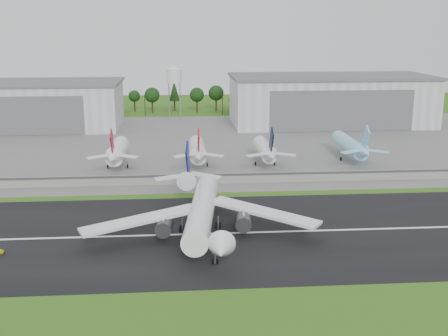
{
  "coord_description": "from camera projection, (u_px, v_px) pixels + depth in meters",
  "views": [
    {
      "loc": [
        -2.29,
        -118.77,
        49.2
      ],
      "look_at": [
        10.28,
        40.0,
        9.0
      ],
      "focal_mm": 45.0,
      "sensor_mm": 36.0,
      "label": 1
    }
  ],
  "objects": [
    {
      "name": "hangar_east",
      "position": [
        330.0,
        100.0,
        289.06
      ],
      "size": [
        102.0,
        47.0,
        25.2
      ],
      "color": "silver",
      "rests_on": "ground"
    },
    {
      "name": "blast_fence",
      "position": [
        188.0,
        179.0,
        179.72
      ],
      "size": [
        240.0,
        0.61,
        3.5
      ],
      "color": "gray",
      "rests_on": "ground"
    },
    {
      "name": "treeline",
      "position": [
        184.0,
        112.0,
        334.83
      ],
      "size": [
        320.0,
        16.0,
        22.0
      ],
      "primitive_type": null,
      "color": "black",
      "rests_on": "ground"
    },
    {
      "name": "apron",
      "position": [
        186.0,
        143.0,
        242.99
      ],
      "size": [
        320.0,
        150.0,
        0.1
      ],
      "primitive_type": "cube",
      "color": "slate",
      "rests_on": "ground"
    },
    {
      "name": "utility_poles",
      "position": [
        184.0,
        115.0,
        320.33
      ],
      "size": [
        230.0,
        3.0,
        12.0
      ],
      "primitive_type": null,
      "color": "black",
      "rests_on": "ground"
    },
    {
      "name": "runway_centerline",
      "position": [
        192.0,
        234.0,
        136.65
      ],
      "size": [
        220.0,
        1.0,
        0.02
      ],
      "primitive_type": "cube",
      "color": "white",
      "rests_on": "runway"
    },
    {
      "name": "runway",
      "position": [
        192.0,
        234.0,
        136.67
      ],
      "size": [
        320.0,
        60.0,
        0.1
      ],
      "primitive_type": "cube",
      "color": "black",
      "rests_on": "ground"
    },
    {
      "name": "water_tower",
      "position": [
        174.0,
        74.0,
        299.44
      ],
      "size": [
        8.4,
        8.4,
        29.4
      ],
      "color": "#99999E",
      "rests_on": "ground"
    },
    {
      "name": "parked_jet_red_b",
      "position": [
        198.0,
        151.0,
        199.78
      ],
      "size": [
        7.36,
        31.29,
        16.77
      ],
      "color": "white",
      "rests_on": "ground"
    },
    {
      "name": "ground",
      "position": [
        193.0,
        250.0,
        127.01
      ],
      "size": [
        600.0,
        600.0,
        0.0
      ],
      "primitive_type": "plane",
      "color": "#326417",
      "rests_on": "ground"
    },
    {
      "name": "parked_jet_red_a",
      "position": [
        117.0,
        152.0,
        197.59
      ],
      "size": [
        7.36,
        31.29,
        16.86
      ],
      "color": "white",
      "rests_on": "ground"
    },
    {
      "name": "main_airliner",
      "position": [
        202.0,
        216.0,
        135.26
      ],
      "size": [
        56.93,
        59.26,
        18.17
      ],
      "rotation": [
        0.0,
        0.0,
        3.03
      ],
      "color": "white",
      "rests_on": "runway"
    },
    {
      "name": "parked_jet_skyblue",
      "position": [
        352.0,
        146.0,
        209.05
      ],
      "size": [
        7.36,
        37.29,
        16.63
      ],
      "color": "#91DDFB",
      "rests_on": "ground"
    },
    {
      "name": "parked_jet_navy",
      "position": [
        266.0,
        150.0,
        201.68
      ],
      "size": [
        7.36,
        31.29,
        16.56
      ],
      "color": "white",
      "rests_on": "ground"
    },
    {
      "name": "hangar_west",
      "position": [
        22.0,
        105.0,
        277.45
      ],
      "size": [
        97.0,
        44.0,
        23.2
      ],
      "color": "silver",
      "rests_on": "ground"
    }
  ]
}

